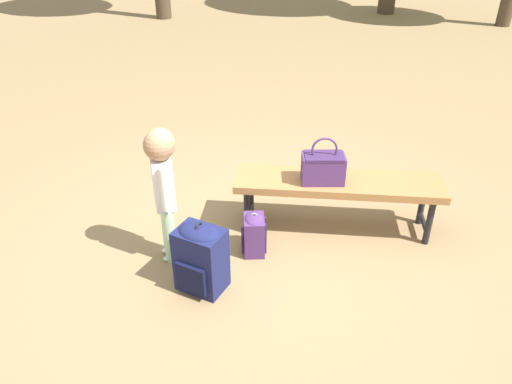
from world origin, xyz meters
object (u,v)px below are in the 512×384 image
object	(u,v)px
child_standing	(163,175)
backpack_large	(201,256)
backpack_small	(254,233)
park_bench	(338,186)
handbag	(323,167)

from	to	relation	value
child_standing	backpack_large	size ratio (longest dim) A/B	1.95
backpack_small	backpack_large	bearing A→B (deg)	39.62
backpack_large	child_standing	bearing A→B (deg)	-59.67
park_bench	child_standing	bearing A→B (deg)	7.96
handbag	backpack_large	distance (m)	1.15
backpack_small	handbag	bearing A→B (deg)	-159.50
backpack_large	backpack_small	world-z (taller)	backpack_large
child_standing	backpack_large	distance (m)	0.61
handbag	child_standing	xyz separation A→B (m)	(1.18, 0.18, 0.12)
handbag	child_standing	distance (m)	1.20
park_bench	child_standing	size ratio (longest dim) A/B	1.59
park_bench	handbag	world-z (taller)	handbag
handbag	backpack_large	size ratio (longest dim) A/B	0.69
handbag	backpack_small	bearing A→B (deg)	20.50
backpack_large	backpack_small	xyz separation A→B (m)	(-0.41, -0.34, -0.09)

